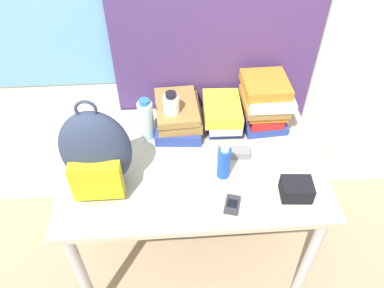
{
  "coord_description": "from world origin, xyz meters",
  "views": [
    {
      "loc": [
        -0.08,
        -0.79,
        2.0
      ],
      "look_at": [
        0.0,
        0.38,
        0.86
      ],
      "focal_mm": 35.0,
      "sensor_mm": 36.0,
      "label": 1
    }
  ],
  "objects_px": {
    "backpack": "(96,153)",
    "book_stack_center": "(222,114)",
    "sunscreen_bottle": "(224,162)",
    "sunglasses_case": "(233,153)",
    "camera_pouch": "(296,189)",
    "cell_phone": "(232,205)",
    "sports_bottle": "(172,116)",
    "water_bottle": "(146,120)",
    "book_stack_right": "(265,102)",
    "book_stack_left": "(178,116)"
  },
  "relations": [
    {
      "from": "sunscreen_bottle",
      "to": "cell_phone",
      "type": "relative_size",
      "value": 1.68
    },
    {
      "from": "water_bottle",
      "to": "sports_bottle",
      "type": "height_order",
      "value": "sports_bottle"
    },
    {
      "from": "book_stack_left",
      "to": "book_stack_right",
      "type": "distance_m",
      "value": 0.42
    },
    {
      "from": "backpack",
      "to": "sports_bottle",
      "type": "relative_size",
      "value": 1.73
    },
    {
      "from": "backpack",
      "to": "sunscreen_bottle",
      "type": "relative_size",
      "value": 2.49
    },
    {
      "from": "sunglasses_case",
      "to": "cell_phone",
      "type": "bearing_deg",
      "value": -99.33
    },
    {
      "from": "sunglasses_case",
      "to": "backpack",
      "type": "bearing_deg",
      "value": -167.8
    },
    {
      "from": "sunglasses_case",
      "to": "water_bottle",
      "type": "bearing_deg",
      "value": 158.35
    },
    {
      "from": "sunscreen_bottle",
      "to": "sports_bottle",
      "type": "bearing_deg",
      "value": 127.89
    },
    {
      "from": "backpack",
      "to": "book_stack_left",
      "type": "xyz_separation_m",
      "value": [
        0.34,
        0.34,
        -0.11
      ]
    },
    {
      "from": "backpack",
      "to": "water_bottle",
      "type": "distance_m",
      "value": 0.35
    },
    {
      "from": "book_stack_right",
      "to": "sunscreen_bottle",
      "type": "relative_size",
      "value": 1.55
    },
    {
      "from": "book_stack_left",
      "to": "book_stack_right",
      "type": "relative_size",
      "value": 1.11
    },
    {
      "from": "water_bottle",
      "to": "sunscreen_bottle",
      "type": "distance_m",
      "value": 0.43
    },
    {
      "from": "water_bottle",
      "to": "book_stack_left",
      "type": "bearing_deg",
      "value": 21.67
    },
    {
      "from": "backpack",
      "to": "book_stack_center",
      "type": "bearing_deg",
      "value": 31.87
    },
    {
      "from": "camera_pouch",
      "to": "sunscreen_bottle",
      "type": "bearing_deg",
      "value": 155.2
    },
    {
      "from": "book_stack_right",
      "to": "sunglasses_case",
      "type": "distance_m",
      "value": 0.3
    },
    {
      "from": "book_stack_left",
      "to": "sunglasses_case",
      "type": "bearing_deg",
      "value": -41.88
    },
    {
      "from": "sunscreen_bottle",
      "to": "sunglasses_case",
      "type": "height_order",
      "value": "sunscreen_bottle"
    },
    {
      "from": "cell_phone",
      "to": "book_stack_center",
      "type": "bearing_deg",
      "value": 87.45
    },
    {
      "from": "camera_pouch",
      "to": "sports_bottle",
      "type": "bearing_deg",
      "value": 140.92
    },
    {
      "from": "book_stack_right",
      "to": "water_bottle",
      "type": "height_order",
      "value": "book_stack_right"
    },
    {
      "from": "sunscreen_bottle",
      "to": "sunglasses_case",
      "type": "relative_size",
      "value": 1.14
    },
    {
      "from": "cell_phone",
      "to": "camera_pouch",
      "type": "height_order",
      "value": "camera_pouch"
    },
    {
      "from": "backpack",
      "to": "camera_pouch",
      "type": "distance_m",
      "value": 0.83
    },
    {
      "from": "sports_bottle",
      "to": "camera_pouch",
      "type": "distance_m",
      "value": 0.64
    },
    {
      "from": "backpack",
      "to": "sports_bottle",
      "type": "distance_m",
      "value": 0.42
    },
    {
      "from": "backpack",
      "to": "cell_phone",
      "type": "distance_m",
      "value": 0.58
    },
    {
      "from": "book_stack_center",
      "to": "sports_bottle",
      "type": "height_order",
      "value": "sports_bottle"
    },
    {
      "from": "book_stack_right",
      "to": "sports_bottle",
      "type": "height_order",
      "value": "sports_bottle"
    },
    {
      "from": "sports_bottle",
      "to": "cell_phone",
      "type": "distance_m",
      "value": 0.51
    },
    {
      "from": "book_stack_left",
      "to": "sunscreen_bottle",
      "type": "distance_m",
      "value": 0.38
    },
    {
      "from": "sports_bottle",
      "to": "camera_pouch",
      "type": "bearing_deg",
      "value": -39.08
    },
    {
      "from": "sports_bottle",
      "to": "cell_phone",
      "type": "xyz_separation_m",
      "value": [
        0.23,
        -0.44,
        -0.11
      ]
    },
    {
      "from": "book_stack_right",
      "to": "cell_phone",
      "type": "distance_m",
      "value": 0.56
    },
    {
      "from": "book_stack_left",
      "to": "sports_bottle",
      "type": "distance_m",
      "value": 0.08
    },
    {
      "from": "book_stack_center",
      "to": "water_bottle",
      "type": "height_order",
      "value": "water_bottle"
    },
    {
      "from": "book_stack_left",
      "to": "book_stack_center",
      "type": "height_order",
      "value": "book_stack_left"
    },
    {
      "from": "book_stack_center",
      "to": "sunglasses_case",
      "type": "xyz_separation_m",
      "value": [
        0.02,
        -0.22,
        -0.05
      ]
    },
    {
      "from": "book_stack_center",
      "to": "water_bottle",
      "type": "xyz_separation_m",
      "value": [
        -0.37,
        -0.06,
        0.04
      ]
    },
    {
      "from": "water_bottle",
      "to": "sunscreen_bottle",
      "type": "height_order",
      "value": "water_bottle"
    },
    {
      "from": "camera_pouch",
      "to": "book_stack_center",
      "type": "bearing_deg",
      "value": 117.93
    },
    {
      "from": "backpack",
      "to": "camera_pouch",
      "type": "bearing_deg",
      "value": -8.58
    },
    {
      "from": "book_stack_left",
      "to": "water_bottle",
      "type": "xyz_separation_m",
      "value": [
        -0.15,
        -0.06,
        0.03
      ]
    },
    {
      "from": "sunscreen_bottle",
      "to": "cell_phone",
      "type": "xyz_separation_m",
      "value": [
        0.02,
        -0.17,
        -0.07
      ]
    },
    {
      "from": "camera_pouch",
      "to": "water_bottle",
      "type": "bearing_deg",
      "value": 146.85
    },
    {
      "from": "sports_bottle",
      "to": "book_stack_center",
      "type": "bearing_deg",
      "value": 14.3
    },
    {
      "from": "cell_phone",
      "to": "camera_pouch",
      "type": "xyz_separation_m",
      "value": [
        0.27,
        0.04,
        0.03
      ]
    },
    {
      "from": "book_stack_left",
      "to": "cell_phone",
      "type": "relative_size",
      "value": 2.89
    }
  ]
}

